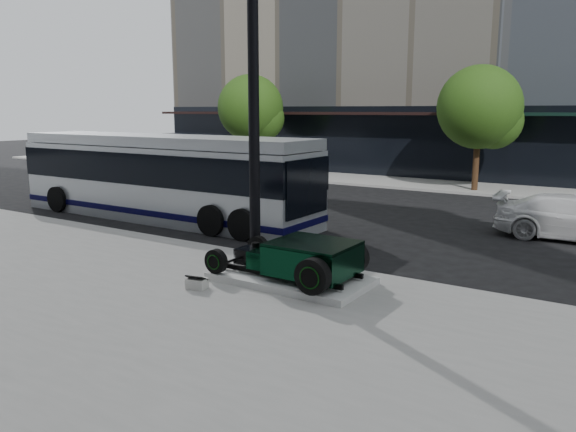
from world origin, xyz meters
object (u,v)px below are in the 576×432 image
Objects in this scene: lamppost at (254,94)px; white_sedan at (576,218)px; hot_rod at (304,258)px; transit_bus at (162,176)px.

lamppost is 1.92× the size of white_sedan.
white_sedan is (4.30, 8.36, -0.04)m from hot_rod.
white_sedan reaches higher than hot_rod.
transit_bus reaches higher than white_sedan.
transit_bus is at bearing 153.26° from lamppost.
white_sedan is (6.30, 7.40, -3.50)m from lamppost.
hot_rod is 0.37× the size of lamppost.
hot_rod is 0.71× the size of white_sedan.
hot_rod is 4.11m from lamppost.
transit_bus is (-6.49, 3.27, -2.67)m from lamppost.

